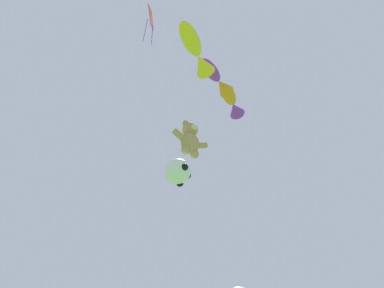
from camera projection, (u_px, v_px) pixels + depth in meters
The scene contains 6 objects.
teddy_bear_kite at pixel (190, 139), 11.77m from camera, with size 1.66×0.73×1.68m.
soccer_ball_kite at pixel (178, 171), 10.81m from camera, with size 1.04×1.03×0.96m.
fish_kite_tangerine at pixel (232, 102), 14.55m from camera, with size 2.08×1.58×0.75m.
fish_kite_violet at pixel (217, 79), 13.61m from camera, with size 2.26×1.34×0.71m.
fish_kite_goldfin at pixel (197, 52), 11.80m from camera, with size 2.45×1.86×0.81m.
diamond_kite at pixel (151, 20), 13.36m from camera, with size 0.87×0.98×2.82m.
Camera 1 is at (-3.03, -0.80, 1.12)m, focal length 28.00 mm.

